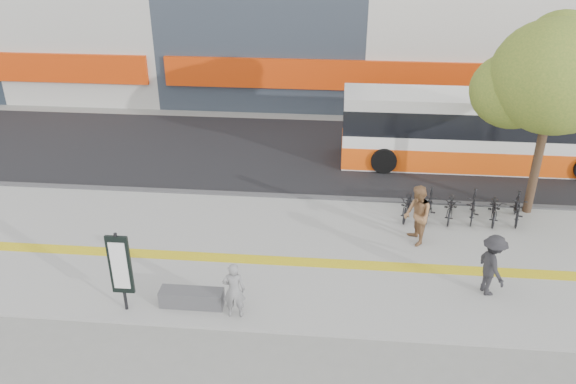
# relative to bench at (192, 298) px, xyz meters

# --- Properties ---
(ground) EXTENTS (120.00, 120.00, 0.00)m
(ground) POSITION_rel_bench_xyz_m (2.60, 1.20, -0.30)
(ground) COLOR slate
(ground) RESTS_ON ground
(sidewalk) EXTENTS (40.00, 7.00, 0.08)m
(sidewalk) POSITION_rel_bench_xyz_m (2.60, 2.70, -0.27)
(sidewalk) COLOR gray
(sidewalk) RESTS_ON ground
(tactile_strip) EXTENTS (40.00, 0.45, 0.01)m
(tactile_strip) POSITION_rel_bench_xyz_m (2.60, 2.20, -0.22)
(tactile_strip) COLOR gold
(tactile_strip) RESTS_ON sidewalk
(street) EXTENTS (40.00, 8.00, 0.06)m
(street) POSITION_rel_bench_xyz_m (2.60, 10.20, -0.28)
(street) COLOR black
(street) RESTS_ON ground
(curb) EXTENTS (40.00, 0.25, 0.14)m
(curb) POSITION_rel_bench_xyz_m (2.60, 6.20, -0.23)
(curb) COLOR #3D3D40
(curb) RESTS_ON ground
(bench) EXTENTS (1.60, 0.45, 0.45)m
(bench) POSITION_rel_bench_xyz_m (0.00, 0.00, 0.00)
(bench) COLOR #3D3D40
(bench) RESTS_ON sidewalk
(signboard) EXTENTS (0.55, 0.10, 2.20)m
(signboard) POSITION_rel_bench_xyz_m (-1.60, -0.31, 1.06)
(signboard) COLOR black
(signboard) RESTS_ON sidewalk
(street_tree) EXTENTS (4.40, 3.80, 6.31)m
(street_tree) POSITION_rel_bench_xyz_m (9.78, 6.02, 4.21)
(street_tree) COLOR #342117
(street_tree) RESTS_ON sidewalk
(bus) EXTENTS (10.52, 2.49, 2.80)m
(bus) POSITION_rel_bench_xyz_m (8.91, 9.70, 1.07)
(bus) COLOR white
(bus) RESTS_ON street
(bicycle_row) EXTENTS (4.28, 1.71, 0.95)m
(bicycle_row) POSITION_rel_bench_xyz_m (7.50, 5.20, 0.22)
(bicycle_row) COLOR black
(bicycle_row) RESTS_ON sidewalk
(seated_woman) EXTENTS (0.58, 0.42, 1.51)m
(seated_woman) POSITION_rel_bench_xyz_m (1.15, -0.29, 0.53)
(seated_woman) COLOR black
(seated_woman) RESTS_ON sidewalk
(pedestrian_tan) EXTENTS (0.89, 1.04, 1.84)m
(pedestrian_tan) POSITION_rel_bench_xyz_m (5.90, 3.57, 0.70)
(pedestrian_tan) COLOR brown
(pedestrian_tan) RESTS_ON sidewalk
(pedestrian_dark) EXTENTS (0.89, 1.22, 1.70)m
(pedestrian_dark) POSITION_rel_bench_xyz_m (7.54, 1.25, 0.62)
(pedestrian_dark) COLOR #232326
(pedestrian_dark) RESTS_ON sidewalk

